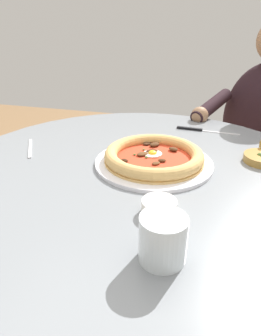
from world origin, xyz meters
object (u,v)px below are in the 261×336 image
Objects in this scene: ramekin_capers at (159,206)px; diner_person at (254,161)px; steak_knife at (198,130)px; fork_utensil at (30,148)px; dining_table at (138,208)px; water_glass at (163,241)px; pizza_on_plate at (154,157)px.

ramekin_capers is 0.07× the size of diner_person.
steak_knife is 0.60m from fork_utensil.
water_glass is (0.13, -0.34, 0.18)m from dining_table.
fork_utensil is at bearing 152.89° from ramekin_capers.
water_glass reaches higher than steak_knife.
pizza_on_plate is 4.46× the size of ramekin_capers.
dining_table is 0.28m from ramekin_capers.
diner_person is at bearing 60.86° from pizza_on_plate.
steak_knife reaches higher than fork_utensil.
dining_table is 0.80m from diner_person.
fork_utensil is at bearing 179.37° from pizza_on_plate.
fork_utensil is (-0.36, 0.03, 0.15)m from dining_table.
fork_utensil is at bearing -139.65° from diner_person.
steak_knife is at bearing 72.99° from pizza_on_plate.
pizza_on_plate is 0.29× the size of diner_person.
steak_knife reaches higher than dining_table.
dining_table is at bearing -151.42° from pizza_on_plate.
pizza_on_plate reaches higher than ramekin_capers.
water_glass is at bearing -90.84° from steak_knife.
dining_table is at bearing -120.88° from diner_person.
pizza_on_plate is 1.45× the size of steak_knife.
pizza_on_plate is at bearing 28.58° from dining_table.
dining_table is at bearing 110.84° from water_glass.
fork_utensil is 0.12× the size of diner_person.
fork_utensil is 1.04m from diner_person.
pizza_on_plate is 0.34m from steak_knife.
fork_utensil is (-0.40, 0.00, -0.02)m from pizza_on_plate.
ramekin_capers is (-0.03, 0.13, -0.02)m from water_glass.
diner_person reaches higher than dining_table.
dining_table is at bearing -4.10° from fork_utensil.
dining_table is 0.95× the size of diner_person.
ramekin_capers is (0.06, -0.23, -0.00)m from pizza_on_plate.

